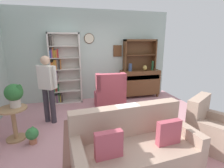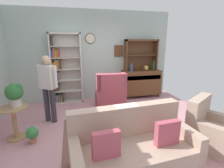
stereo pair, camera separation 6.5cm
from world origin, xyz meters
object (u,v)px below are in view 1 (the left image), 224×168
(sideboard_hutch, at_px, (140,51))
(bottle_wine, at_px, (152,65))
(armchair_floral, at_px, (211,131))
(potted_plant_large, at_px, (14,94))
(wingback_chair, at_px, (110,96))
(person_reading, at_px, (47,85))
(bookshelf, at_px, (63,70))
(potted_plant_small, at_px, (32,135))
(sideboard, at_px, (140,82))
(couch_floral, at_px, (134,149))
(plant_stand, at_px, (14,120))
(vase_tall, at_px, (130,67))
(coffee_table, at_px, (125,123))
(book_stack, at_px, (119,118))
(vase_round, at_px, (145,68))

(sideboard_hutch, bearing_deg, bottle_wine, -26.96)
(armchair_floral, height_order, potted_plant_large, potted_plant_large)
(wingback_chair, relative_size, person_reading, 0.67)
(bookshelf, relative_size, potted_plant_small, 6.66)
(potted_plant_large, bearing_deg, sideboard, 27.63)
(couch_floral, bearing_deg, wingback_chair, 84.88)
(person_reading, bearing_deg, couch_floral, -54.66)
(sideboard_hutch, height_order, wingback_chair, sideboard_hutch)
(armchair_floral, relative_size, plant_stand, 1.63)
(sideboard, xyz_separation_m, plant_stand, (-3.39, -1.80, -0.11))
(bookshelf, distance_m, plant_stand, 2.18)
(vase_tall, xyz_separation_m, coffee_table, (-0.96, -2.27, -0.69))
(sideboard_hutch, bearing_deg, vase_tall, -154.11)
(bookshelf, height_order, sideboard_hutch, bookshelf)
(potted_plant_large, xyz_separation_m, person_reading, (0.53, 0.54, -0.00))
(book_stack, bearing_deg, armchair_floral, -20.20)
(vase_tall, height_order, coffee_table, vase_tall)
(couch_floral, xyz_separation_m, plant_stand, (-1.93, 1.30, 0.09))
(sideboard, distance_m, potted_plant_small, 3.68)
(bottle_wine, relative_size, person_reading, 0.20)
(vase_round, bearing_deg, sideboard_hutch, 126.48)
(bookshelf, xyz_separation_m, sideboard_hutch, (2.48, 0.02, 0.53))
(armchair_floral, bearing_deg, bottle_wine, 84.38)
(sideboard, bearing_deg, bookshelf, 178.04)
(potted_plant_small, relative_size, coffee_table, 0.39)
(sideboard, height_order, plant_stand, sideboard)
(sideboard, relative_size, sideboard_hutch, 1.18)
(vase_tall, distance_m, person_reading, 2.66)
(vase_round, relative_size, armchair_floral, 0.16)
(vase_tall, height_order, potted_plant_large, vase_tall)
(couch_floral, distance_m, book_stack, 0.77)
(coffee_table, bearing_deg, armchair_floral, -21.28)
(sideboard, distance_m, book_stack, 2.76)
(vase_tall, xyz_separation_m, armchair_floral, (0.50, -2.84, -0.75))
(vase_tall, height_order, book_stack, vase_tall)
(sideboard, height_order, sideboard_hutch, sideboard_hutch)
(vase_tall, height_order, wingback_chair, vase_tall)
(wingback_chair, bearing_deg, coffee_table, -93.60)
(potted_plant_small, bearing_deg, armchair_floral, -15.60)
(bookshelf, bearing_deg, bottle_wine, -3.48)
(plant_stand, relative_size, person_reading, 0.42)
(vase_round, xyz_separation_m, bottle_wine, (0.26, -0.02, 0.07))
(vase_tall, bearing_deg, person_reading, -154.97)
(vase_tall, xyz_separation_m, potted_plant_large, (-2.94, -1.66, -0.13))
(bookshelf, bearing_deg, potted_plant_large, -115.01)
(sideboard_hutch, height_order, person_reading, sideboard_hutch)
(plant_stand, bearing_deg, armchair_floral, -17.79)
(bottle_wine, distance_m, potted_plant_large, 4.08)
(vase_tall, bearing_deg, potted_plant_small, -143.64)
(vase_round, bearing_deg, potted_plant_large, -154.15)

